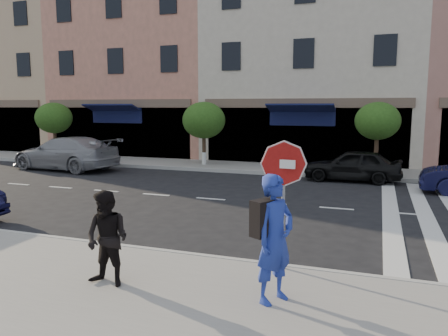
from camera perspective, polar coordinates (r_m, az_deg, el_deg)
ground at (r=9.98m, az=0.63°, el=-9.43°), size 120.00×120.00×0.00m
sidewalk_near at (r=6.76m, az=-10.27°, el=-17.73°), size 60.00×4.50×0.15m
sidewalk_far at (r=20.45m, az=10.69°, el=-0.28°), size 60.00×3.00×0.15m
building_west_far at (r=36.25m, az=-24.90°, el=12.10°), size 12.00×9.00×12.00m
building_west_mid at (r=29.84m, az=-9.13°, el=15.69°), size 10.00×9.00×14.00m
building_centre at (r=26.36m, az=12.00°, el=13.35°), size 11.00×9.00×11.00m
street_tree_wa at (r=26.16m, az=-21.33°, el=6.07°), size 2.00×2.00×3.05m
street_tree_wb at (r=21.40m, az=-2.65°, el=6.22°), size 2.10×2.10×3.06m
street_tree_c at (r=19.81m, az=19.42°, el=5.76°), size 1.90×1.90×3.04m
stop_sign at (r=7.58m, az=7.77°, el=-0.96°), size 0.80×0.12×2.28m
photographer at (r=6.45m, az=6.66°, el=-9.16°), size 0.73×0.82×1.89m
walker at (r=7.25m, az=-15.00°, el=-8.89°), size 0.78×0.62×1.54m
car_far_left at (r=22.04m, az=-19.99°, el=1.83°), size 5.63×2.76×1.58m
car_far_mid at (r=18.28m, az=16.41°, el=0.36°), size 3.82×1.56×1.30m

